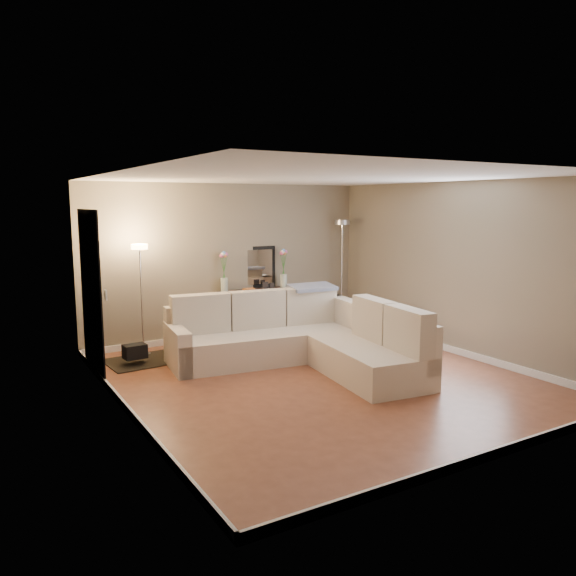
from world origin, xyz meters
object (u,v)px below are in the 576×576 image
floor_lamp_lit (141,277)px  floor_lamp_unlit (342,252)px  console_table (251,310)px  sectional_sofa (301,339)px

floor_lamp_lit → floor_lamp_unlit: size_ratio=0.85×
console_table → floor_lamp_unlit: bearing=-4.9°
floor_lamp_unlit → console_table: bearing=175.1°
sectional_sofa → console_table: (0.16, 1.91, 0.09)m
sectional_sofa → console_table: 1.91m
console_table → sectional_sofa: bearing=-94.8°
console_table → floor_lamp_unlit: 2.05m
sectional_sofa → floor_lamp_unlit: 2.83m
floor_lamp_unlit → floor_lamp_lit: bearing=-178.0°
sectional_sofa → floor_lamp_lit: 2.56m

